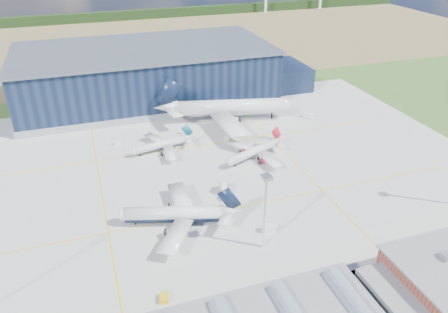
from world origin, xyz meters
TOP-DOWN VIEW (x-y plane):
  - ground at (0.00, 0.00)m, footprint 600.00×600.00m
  - apron at (0.00, 10.00)m, footprint 220.00×160.00m
  - farmland at (0.00, 220.00)m, footprint 600.00×220.00m
  - treeline at (0.00, 300.00)m, footprint 600.00×8.00m
  - hangar at (2.81, 94.80)m, footprint 145.00×62.00m
  - light_mast_center at (10.00, -30.00)m, footprint 2.60×2.60m
  - airliner_navy at (-10.84, -12.00)m, footprint 46.33×45.80m
  - airliner_red at (26.43, 18.01)m, footprint 37.78×37.45m
  - airliner_widebody at (30.27, 55.00)m, footprint 73.43×72.44m
  - airliner_regional at (-5.46, 35.38)m, footprint 31.64×31.17m
  - gse_tug_b at (-19.95, -40.26)m, footprint 2.74×3.48m
  - gse_cart_a at (22.49, 36.90)m, footprint 2.68×3.44m
  - gse_van_b at (65.52, 46.19)m, footprint 4.77×5.37m
  - gse_cart_b at (-20.40, 46.61)m, footprint 3.63×2.80m
  - gse_van_c at (14.49, -24.36)m, footprint 4.83×3.24m
  - airstair at (8.40, -0.09)m, footprint 2.31×4.81m
  - car_a at (16.42, -48.00)m, footprint 3.78×2.63m
  - car_b at (28.13, -48.00)m, footprint 4.16×2.39m

SIDE VIEW (x-z plane):
  - ground at x=0.00m, z-range 0.00..0.00m
  - farmland at x=0.00m, z-range -0.01..0.01m
  - apron at x=0.00m, z-range -0.01..0.07m
  - car_a at x=16.42m, z-range 0.00..1.19m
  - car_b at x=28.13m, z-range 0.00..1.30m
  - gse_cart_a at x=22.49m, z-range 0.00..1.32m
  - gse_tug_b at x=-19.95m, z-range 0.00..1.33m
  - gse_cart_b at x=-20.40m, z-range 0.00..1.41m
  - gse_van_c at x=14.49m, z-range 0.00..2.12m
  - gse_van_b at x=65.52m, z-range 0.00..2.28m
  - airstair at x=8.40m, z-range 0.00..2.97m
  - treeline at x=0.00m, z-range 0.00..8.00m
  - airliner_regional at x=-5.46m, z-range 0.00..8.82m
  - airliner_red at x=26.43m, z-range 0.00..9.46m
  - airliner_navy at x=-10.84m, z-range 0.00..12.14m
  - airliner_widebody at x=30.27m, z-range 0.00..20.00m
  - hangar at x=2.81m, z-range -1.43..24.67m
  - light_mast_center at x=10.00m, z-range 3.93..26.93m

